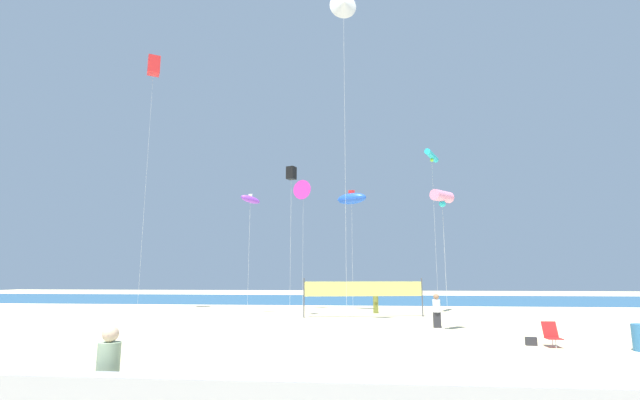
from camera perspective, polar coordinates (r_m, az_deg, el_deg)
name	(u,v)px	position (r m, az deg, el deg)	size (l,w,h in m)	color
ground_plane	(283,349)	(16.59, -4.77, -18.61)	(120.00, 120.00, 0.00)	beige
ocean_band	(337,299)	(48.95, 2.21, -12.69)	(120.00, 20.00, 0.01)	#28608C
mother_figure	(108,372)	(9.08, -25.77, -19.41)	(0.39, 0.39, 1.70)	#7A3872
toddler_figure	(128,400)	(9.03, -23.62, -22.57)	(0.19, 0.19, 0.85)	#EA7260
beachgoer_olive_shirt	(376,301)	(31.34, 7.21, -12.77)	(0.37, 0.37, 1.60)	olive
beachgoer_white_shirt	(437,310)	(23.44, 14.85, -13.53)	(0.38, 0.38, 1.66)	#2D2D33
folding_beach_chair	(552,334)	(18.85, 27.76, -15.06)	(0.52, 0.65, 0.89)	red
volleyball_net	(364,290)	(28.40, 5.68, -11.56)	(7.47, 1.56, 2.40)	#4C4C51
beach_handbag	(531,341)	(18.92, 25.63, -16.15)	(0.38, 0.19, 0.31)	#2D2D33
kite_pink_tube	(442,197)	(21.49, 15.50, 0.39)	(1.24, 1.28, 6.51)	silver
kite_red_box	(154,66)	(37.09, -20.69, 15.90)	(1.17, 1.17, 18.92)	silver
kite_black_box	(291,173)	(28.21, -3.73, 3.44)	(0.66, 0.66, 9.41)	silver
kite_white_delta	(344,4)	(26.14, 3.06, 23.95)	(1.52, 0.71, 17.81)	silver
kite_cyan_tube	(432,156)	(32.01, 14.24, 5.52)	(1.33, 2.54, 11.05)	silver
kite_magenta_delta	(303,190)	(34.32, -2.18, 1.28)	(1.58, 0.93, 9.88)	silver
kite_blue_inflatable	(352,199)	(33.21, 4.11, 0.18)	(2.49, 1.75, 8.90)	silver
kite_violet_inflatable	(250,200)	(30.89, -9.00, 0.06)	(1.50, 1.07, 8.15)	silver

